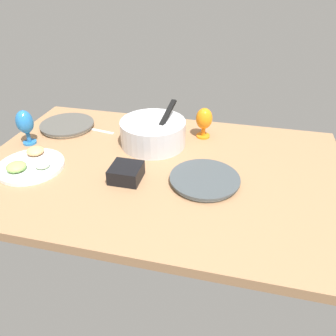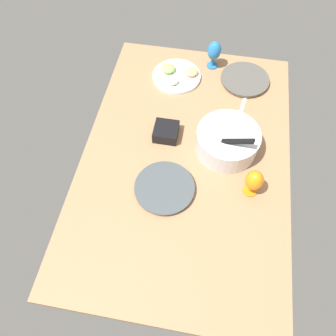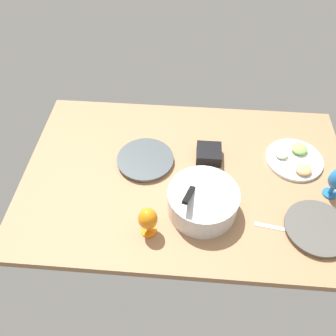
{
  "view_description": "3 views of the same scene",
  "coord_description": "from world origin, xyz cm",
  "px_view_note": "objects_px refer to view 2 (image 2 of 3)",
  "views": [
    {
      "loc": [
        31.48,
        -116.57,
        77.74
      ],
      "look_at": [
        5.57,
        -7.24,
        4.78
      ],
      "focal_mm": 34.94,
      "sensor_mm": 36.0,
      "label": 1
    },
    {
      "loc": [
        93.15,
        7.3,
        140.02
      ],
      "look_at": [
        11.7,
        -7.13,
        4.78
      ],
      "focal_mm": 35.42,
      "sensor_mm": 36.0,
      "label": 2
    },
    {
      "loc": [
        0.16,
        109.47,
        133.74
      ],
      "look_at": [
        8.96,
        0.26,
        4.78
      ],
      "focal_mm": 37.47,
      "sensor_mm": 36.0,
      "label": 3
    }
  ],
  "objects_px": {
    "hurricane_glass_orange": "(254,181)",
    "hurricane_glass_blue": "(214,52)",
    "dinner_plate_left": "(245,80)",
    "dinner_plate_right": "(165,188)",
    "mixing_bowl": "(227,141)",
    "fruit_platter": "(177,75)",
    "square_bowl_black": "(166,131)"
  },
  "relations": [
    {
      "from": "dinner_plate_right",
      "to": "square_bowl_black",
      "type": "distance_m",
      "value": 0.32
    },
    {
      "from": "dinner_plate_left",
      "to": "hurricane_glass_orange",
      "type": "xyz_separation_m",
      "value": [
        0.73,
        0.07,
        0.08
      ]
    },
    {
      "from": "mixing_bowl",
      "to": "hurricane_glass_orange",
      "type": "height_order",
      "value": "mixing_bowl"
    },
    {
      "from": "fruit_platter",
      "to": "hurricane_glass_orange",
      "type": "height_order",
      "value": "hurricane_glass_orange"
    },
    {
      "from": "hurricane_glass_blue",
      "to": "hurricane_glass_orange",
      "type": "height_order",
      "value": "hurricane_glass_blue"
    },
    {
      "from": "hurricane_glass_orange",
      "to": "hurricane_glass_blue",
      "type": "bearing_deg",
      "value": -162.05
    },
    {
      "from": "dinner_plate_left",
      "to": "hurricane_glass_blue",
      "type": "distance_m",
      "value": 0.24
    },
    {
      "from": "fruit_platter",
      "to": "square_bowl_black",
      "type": "xyz_separation_m",
      "value": [
        0.44,
        0.01,
        0.02
      ]
    },
    {
      "from": "mixing_bowl",
      "to": "hurricane_glass_orange",
      "type": "xyz_separation_m",
      "value": [
        0.23,
        0.13,
        0.03
      ]
    },
    {
      "from": "dinner_plate_right",
      "to": "square_bowl_black",
      "type": "height_order",
      "value": "square_bowl_black"
    },
    {
      "from": "hurricane_glass_blue",
      "to": "square_bowl_black",
      "type": "distance_m",
      "value": 0.6
    },
    {
      "from": "dinner_plate_left",
      "to": "fruit_platter",
      "type": "xyz_separation_m",
      "value": [
        0.03,
        -0.4,
        0.0
      ]
    },
    {
      "from": "dinner_plate_right",
      "to": "fruit_platter",
      "type": "height_order",
      "value": "fruit_platter"
    },
    {
      "from": "hurricane_glass_blue",
      "to": "hurricane_glass_orange",
      "type": "relative_size",
      "value": 1.11
    },
    {
      "from": "dinner_plate_right",
      "to": "hurricane_glass_orange",
      "type": "distance_m",
      "value": 0.41
    },
    {
      "from": "dinner_plate_right",
      "to": "fruit_platter",
      "type": "xyz_separation_m",
      "value": [
        -0.76,
        -0.06,
        0.0
      ]
    },
    {
      "from": "hurricane_glass_blue",
      "to": "square_bowl_black",
      "type": "xyz_separation_m",
      "value": [
        0.57,
        -0.18,
        -0.07
      ]
    },
    {
      "from": "mixing_bowl",
      "to": "fruit_platter",
      "type": "relative_size",
      "value": 1.1
    },
    {
      "from": "dinner_plate_left",
      "to": "dinner_plate_right",
      "type": "distance_m",
      "value": 0.86
    },
    {
      "from": "dinner_plate_right",
      "to": "hurricane_glass_orange",
      "type": "bearing_deg",
      "value": 99.05
    },
    {
      "from": "dinner_plate_left",
      "to": "dinner_plate_right",
      "type": "relative_size",
      "value": 0.99
    },
    {
      "from": "dinner_plate_left",
      "to": "dinner_plate_right",
      "type": "bearing_deg",
      "value": -22.99
    },
    {
      "from": "dinner_plate_right",
      "to": "mixing_bowl",
      "type": "distance_m",
      "value": 0.4
    },
    {
      "from": "dinner_plate_right",
      "to": "square_bowl_black",
      "type": "relative_size",
      "value": 2.3
    },
    {
      "from": "dinner_plate_left",
      "to": "hurricane_glass_blue",
      "type": "height_order",
      "value": "hurricane_glass_blue"
    },
    {
      "from": "dinner_plate_right",
      "to": "fruit_platter",
      "type": "bearing_deg",
      "value": -175.18
    },
    {
      "from": "dinner_plate_left",
      "to": "hurricane_glass_blue",
      "type": "xyz_separation_m",
      "value": [
        -0.1,
        -0.2,
        0.09
      ]
    },
    {
      "from": "fruit_platter",
      "to": "dinner_plate_right",
      "type": "bearing_deg",
      "value": 4.82
    },
    {
      "from": "mixing_bowl",
      "to": "fruit_platter",
      "type": "bearing_deg",
      "value": -144.69
    },
    {
      "from": "hurricane_glass_orange",
      "to": "fruit_platter",
      "type": "bearing_deg",
      "value": -146.16
    },
    {
      "from": "mixing_bowl",
      "to": "hurricane_glass_blue",
      "type": "relative_size",
      "value": 1.82
    },
    {
      "from": "hurricane_glass_blue",
      "to": "dinner_plate_right",
      "type": "bearing_deg",
      "value": -8.54
    }
  ]
}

